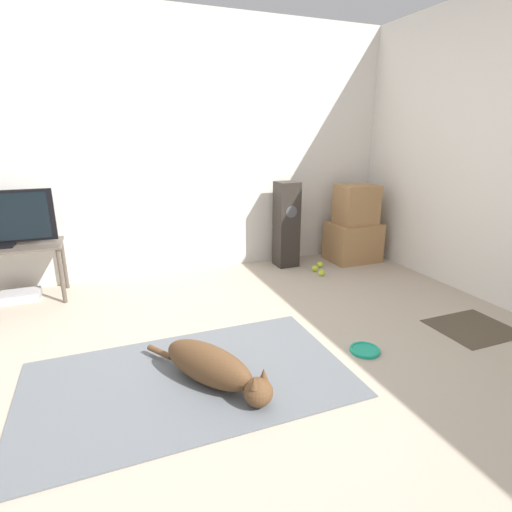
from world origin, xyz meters
TOP-DOWN VIEW (x-y plane):
  - ground_plane at (0.00, 0.00)m, footprint 12.00×12.00m
  - wall_back at (0.00, 2.10)m, footprint 8.00×0.06m
  - area_rug at (-0.12, 0.06)m, footprint 1.90×1.10m
  - dog at (-0.00, -0.05)m, footprint 0.57×0.84m
  - frisbee at (1.06, -0.05)m, footprint 0.20×0.20m
  - cardboard_box_lower at (2.16, 1.72)m, footprint 0.55×0.43m
  - cardboard_box_upper at (2.16, 1.70)m, footprint 0.42×0.33m
  - floor_speaker at (1.36, 1.84)m, footprint 0.23×0.24m
  - tennis_ball_by_boxes at (1.68, 1.62)m, footprint 0.07×0.07m
  - tennis_ball_near_speaker at (1.56, 1.52)m, footprint 0.07×0.07m
  - tennis_ball_loose_on_carpet at (1.55, 1.37)m, footprint 0.07×0.07m
  - game_console at (-1.26, 1.81)m, footprint 0.32×0.22m
  - door_mat at (2.03, -0.07)m, footprint 0.57×0.49m

SIDE VIEW (x-z plane):
  - ground_plane at x=0.00m, z-range 0.00..0.00m
  - door_mat at x=2.03m, z-range 0.00..0.01m
  - area_rug at x=-0.12m, z-range 0.00..0.01m
  - frisbee at x=1.06m, z-range 0.00..0.03m
  - tennis_ball_by_boxes at x=1.68m, z-range 0.00..0.07m
  - tennis_ball_near_speaker at x=1.56m, z-range 0.00..0.07m
  - tennis_ball_loose_on_carpet at x=1.55m, z-range 0.00..0.07m
  - game_console at x=-1.26m, z-range 0.00..0.07m
  - dog at x=0.00m, z-range 0.01..0.25m
  - cardboard_box_lower at x=2.16m, z-range 0.00..0.44m
  - floor_speaker at x=1.36m, z-range 0.00..0.93m
  - cardboard_box_upper at x=2.16m, z-range 0.44..0.87m
  - wall_back at x=0.00m, z-range 0.00..2.55m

